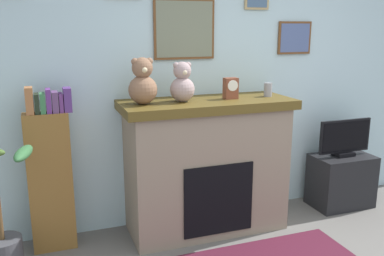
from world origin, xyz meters
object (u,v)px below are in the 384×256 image
at_px(fireplace, 206,165).
at_px(candle_jar, 268,90).
at_px(potted_plant, 1,227).
at_px(teddy_bear_grey, 143,83).
at_px(tv_stand, 341,181).
at_px(mantel_clock, 231,88).
at_px(teddy_bear_tan, 182,84).
at_px(television, 345,139).
at_px(bookshelf, 50,175).

height_order(fireplace, candle_jar, candle_jar).
xyz_separation_m(potted_plant, teddy_bear_grey, (1.16, 0.16, 1.02)).
height_order(potted_plant, tv_stand, potted_plant).
bearing_deg(mantel_clock, tv_stand, 0.55).
xyz_separation_m(tv_stand, teddy_bear_tan, (-1.76, -0.01, 1.10)).
xyz_separation_m(fireplace, mantel_clock, (0.22, -0.02, 0.70)).
bearing_deg(television, tv_stand, 90.00).
xyz_separation_m(bookshelf, teddy_bear_tan, (1.12, -0.11, 0.72)).
bearing_deg(fireplace, teddy_bear_tan, -175.56).
distance_m(potted_plant, television, 3.28).
distance_m(fireplace, television, 1.53).
distance_m(fireplace, bookshelf, 1.35).
relative_size(television, mantel_clock, 3.20).
height_order(bookshelf, television, bookshelf).
relative_size(candle_jar, mantel_clock, 0.67).
relative_size(tv_stand, mantel_clock, 3.32).
bearing_deg(potted_plant, teddy_bear_grey, 7.91).
relative_size(mantel_clock, teddy_bear_tan, 0.55).
height_order(tv_stand, teddy_bear_tan, teddy_bear_tan).
bearing_deg(potted_plant, bookshelf, 35.43).
relative_size(bookshelf, tv_stand, 2.25).
height_order(candle_jar, teddy_bear_tan, teddy_bear_tan).
xyz_separation_m(potted_plant, tv_stand, (3.26, 0.17, -0.11)).
distance_m(fireplace, potted_plant, 1.76).
relative_size(fireplace, teddy_bear_grey, 3.97).
relative_size(television, teddy_bear_tan, 1.75).
relative_size(potted_plant, tv_stand, 1.70).
height_order(television, teddy_bear_tan, teddy_bear_tan).
xyz_separation_m(mantel_clock, teddy_bear_grey, (-0.80, 0.00, 0.08)).
height_order(potted_plant, television, potted_plant).
height_order(bookshelf, teddy_bear_grey, teddy_bear_grey).
bearing_deg(tv_stand, potted_plant, -176.98).
bearing_deg(teddy_bear_grey, television, 0.28).
height_order(potted_plant, candle_jar, candle_jar).
height_order(tv_stand, candle_jar, candle_jar).
distance_m(potted_plant, candle_jar, 2.51).
bearing_deg(bookshelf, fireplace, -3.96).
relative_size(fireplace, mantel_clock, 8.21).
distance_m(candle_jar, teddy_bear_grey, 1.18).
bearing_deg(teddy_bear_tan, bookshelf, 174.30).
xyz_separation_m(tv_stand, television, (-0.00, -0.00, 0.46)).
xyz_separation_m(fireplace, candle_jar, (0.60, -0.02, 0.67)).
height_order(teddy_bear_grey, teddy_bear_tan, teddy_bear_grey).
height_order(potted_plant, teddy_bear_grey, teddy_bear_grey).
xyz_separation_m(fireplace, television, (1.53, -0.01, 0.11)).
bearing_deg(bookshelf, mantel_clock, -4.10).
xyz_separation_m(potted_plant, candle_jar, (2.33, 0.16, 0.90)).
xyz_separation_m(television, teddy_bear_grey, (-2.10, -0.01, 0.66)).
distance_m(bookshelf, mantel_clock, 1.71).
bearing_deg(fireplace, potted_plant, -174.11).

